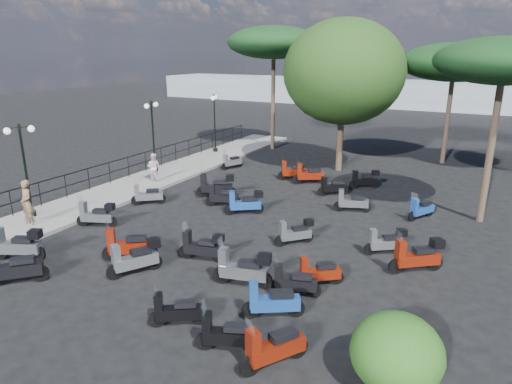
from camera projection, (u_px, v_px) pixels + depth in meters
The scene contains 41 objects.
ground at pixel (216, 225), 18.23m from camera, with size 120.00×120.00×0.00m, color black.
sidewalk at pixel (142, 183), 23.64m from camera, with size 3.00×30.00×0.15m, color slate.
railing at pixel (119, 166), 23.81m from camera, with size 0.04×26.04×1.10m.
lamp_post_0 at pixel (25, 165), 18.17m from camera, with size 0.61×1.05×3.81m.
lamp_post_1 at pixel (153, 131), 25.24m from camera, with size 0.38×1.15×3.91m.
lamp_post_2 at pixel (215, 119), 30.12m from camera, with size 0.61×1.05×3.81m.
woman at pixel (27, 203), 17.65m from camera, with size 0.65×0.43×1.79m, color brown.
pedestrian_far at pixel (154, 167), 23.66m from camera, with size 0.71×0.55×1.46m, color silver.
scooter_1 at pixel (18, 245), 15.05m from camera, with size 1.68×0.99×1.44m.
scooter_2 at pixel (97, 215), 17.93m from camera, with size 1.55×0.83×1.30m.
scooter_3 at pixel (147, 195), 20.55m from camera, with size 1.27×1.05×1.23m.
scooter_4 at pixel (216, 186), 21.50m from camera, with size 1.72×1.05×1.48m.
scooter_5 at pixel (232, 162), 26.77m from camera, with size 0.76×1.40×1.19m.
scooter_6 at pixel (13, 269), 13.48m from camera, with size 1.37×1.37×1.45m.
scooter_7 at pixel (135, 259), 14.11m from camera, with size 1.06×1.59×1.40m.
scooter_8 at pixel (128, 246), 15.09m from camera, with size 1.53×1.18×1.45m.
scooter_9 at pixel (245, 203), 19.30m from camera, with size 1.46×1.11×1.34m.
scooter_10 at pixel (222, 197), 20.29m from camera, with size 1.52×0.82×1.29m.
scooter_11 at pixel (293, 171), 24.45m from camera, with size 1.46×1.02×1.33m.
scooter_12 at pixel (176, 311), 11.47m from camera, with size 1.30×0.92×1.19m.
scooter_13 at pixel (202, 247), 15.05m from camera, with size 1.60×0.62×1.29m.
scooter_14 at pixel (243, 269), 13.40m from camera, with size 1.80×0.73×1.45m.
scooter_15 at pixel (333, 187), 21.84m from camera, with size 1.26×1.02×1.21m.
scooter_16 at pixel (309, 175), 23.71m from camera, with size 1.56×1.07×1.42m.
scooter_17 at pixel (273, 348), 9.95m from camera, with size 1.05×1.53×1.39m.
scooter_18 at pixel (318, 273), 13.45m from camera, with size 1.26×1.01×1.21m.
scooter_19 at pixel (294, 282), 12.89m from camera, with size 1.46×0.69×1.20m.
scooter_20 at pixel (295, 233), 16.32m from camera, with size 1.13×1.17×1.18m.
scooter_21 at pixel (352, 202), 19.61m from camera, with size 1.53×0.76×1.27m.
scooter_22 at pixel (365, 180), 22.90m from camera, with size 1.34×1.02×1.23m.
scooter_23 at pixel (226, 335), 10.50m from camera, with size 1.47×0.76×1.23m.
scooter_24 at pixel (272, 302), 11.82m from camera, with size 1.47×1.00×1.33m.
scooter_25 at pixel (417, 256), 14.23m from camera, with size 1.51×1.25×1.43m.
scooter_26 at pixel (386, 242), 15.53m from camera, with size 1.29×0.98×1.18m.
scooter_27 at pixel (421, 209), 18.78m from camera, with size 0.87×1.40×1.23m.
broadleaf_tree at pixel (344, 72), 24.93m from camera, with size 6.71×6.71×8.40m.
pine_0 at pixel (455, 62), 26.49m from camera, with size 6.43×6.43×7.15m.
pine_2 at pixel (274, 43), 30.17m from camera, with size 6.19×6.19×8.26m.
pine_3 at pixel (504, 62), 16.83m from camera, with size 5.11×5.11×7.22m.
shrub_near at pixel (397, 353), 9.28m from camera, with size 1.91×1.91×1.62m, color #215116.
distant_hills at pixel (415, 94), 55.74m from camera, with size 70.00×8.00×3.00m, color gray.
Camera 1 is at (9.36, -14.28, 6.71)m, focal length 32.00 mm.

